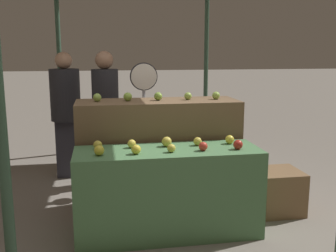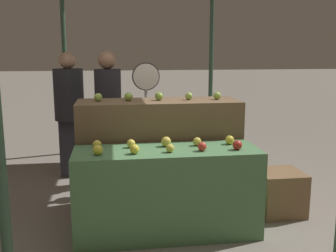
% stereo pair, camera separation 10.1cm
% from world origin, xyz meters
% --- Properties ---
extents(ground_plane, '(60.00, 60.00, 0.00)m').
position_xyz_m(ground_plane, '(0.00, 0.00, 0.00)').
color(ground_plane, gray).
extents(display_counter_front, '(1.63, 0.55, 0.78)m').
position_xyz_m(display_counter_front, '(0.00, 0.00, 0.39)').
color(display_counter_front, '#4C7A4C').
rests_on(display_counter_front, ground_plane).
extents(display_counter_back, '(1.63, 0.55, 1.14)m').
position_xyz_m(display_counter_back, '(0.00, 0.60, 0.57)').
color(display_counter_back, brown).
rests_on(display_counter_back, ground_plane).
extents(apple_front_0, '(0.08, 0.08, 0.08)m').
position_xyz_m(apple_front_0, '(-0.59, -0.10, 0.83)').
color(apple_front_0, gold).
rests_on(apple_front_0, display_counter_front).
extents(apple_front_1, '(0.08, 0.08, 0.08)m').
position_xyz_m(apple_front_1, '(-0.29, -0.11, 0.82)').
color(apple_front_1, gold).
rests_on(apple_front_1, display_counter_front).
extents(apple_front_2, '(0.07, 0.07, 0.07)m').
position_xyz_m(apple_front_2, '(0.01, -0.10, 0.82)').
color(apple_front_2, gold).
rests_on(apple_front_2, display_counter_front).
extents(apple_front_3, '(0.08, 0.08, 0.08)m').
position_xyz_m(apple_front_3, '(0.29, -0.10, 0.82)').
color(apple_front_3, red).
rests_on(apple_front_3, display_counter_front).
extents(apple_front_4, '(0.08, 0.08, 0.08)m').
position_xyz_m(apple_front_4, '(0.60, -0.10, 0.83)').
color(apple_front_4, '#AD281E').
rests_on(apple_front_4, display_counter_front).
extents(apple_front_5, '(0.08, 0.08, 0.08)m').
position_xyz_m(apple_front_5, '(-0.60, 0.11, 0.82)').
color(apple_front_5, gold).
rests_on(apple_front_5, display_counter_front).
extents(apple_front_6, '(0.08, 0.08, 0.08)m').
position_xyz_m(apple_front_6, '(-0.31, 0.11, 0.82)').
color(apple_front_6, yellow).
rests_on(apple_front_6, display_counter_front).
extents(apple_front_7, '(0.09, 0.09, 0.09)m').
position_xyz_m(apple_front_7, '(0.01, 0.11, 0.83)').
color(apple_front_7, gold).
rests_on(apple_front_7, display_counter_front).
extents(apple_front_8, '(0.08, 0.08, 0.08)m').
position_xyz_m(apple_front_8, '(0.29, 0.10, 0.82)').
color(apple_front_8, gold).
rests_on(apple_front_8, display_counter_front).
extents(apple_front_9, '(0.08, 0.08, 0.08)m').
position_xyz_m(apple_front_9, '(0.60, 0.11, 0.82)').
color(apple_front_9, gold).
rests_on(apple_front_9, display_counter_front).
extents(apple_back_0, '(0.08, 0.08, 0.08)m').
position_xyz_m(apple_back_0, '(-0.60, 0.61, 1.18)').
color(apple_back_0, '#8EB247').
rests_on(apple_back_0, display_counter_back).
extents(apple_back_1, '(0.09, 0.09, 0.09)m').
position_xyz_m(apple_back_1, '(-0.30, 0.61, 1.18)').
color(apple_back_1, '#84AD3D').
rests_on(apple_back_1, display_counter_back).
extents(apple_back_2, '(0.08, 0.08, 0.08)m').
position_xyz_m(apple_back_2, '(0.01, 0.61, 1.18)').
color(apple_back_2, '#7AA338').
rests_on(apple_back_2, display_counter_back).
extents(apple_back_3, '(0.08, 0.08, 0.08)m').
position_xyz_m(apple_back_3, '(0.31, 0.61, 1.18)').
color(apple_back_3, '#8EB247').
rests_on(apple_back_3, display_counter_back).
extents(apple_back_4, '(0.08, 0.08, 0.08)m').
position_xyz_m(apple_back_4, '(0.60, 0.59, 1.18)').
color(apple_back_4, '#8EB247').
rests_on(apple_back_4, display_counter_back).
extents(produce_scale, '(0.32, 0.20, 1.50)m').
position_xyz_m(produce_scale, '(-0.07, 1.20, 1.10)').
color(produce_scale, '#99999E').
rests_on(produce_scale, ground_plane).
extents(person_vendor_at_scale, '(0.38, 0.38, 1.63)m').
position_xyz_m(person_vendor_at_scale, '(-0.51, 1.48, 0.95)').
color(person_vendor_at_scale, '#2D2D38').
rests_on(person_vendor_at_scale, ground_plane).
extents(person_customer_left, '(0.38, 0.38, 1.62)m').
position_xyz_m(person_customer_left, '(-1.00, 1.85, 0.93)').
color(person_customer_left, '#2D2D38').
rests_on(person_customer_left, ground_plane).
extents(wooden_crate_side, '(0.44, 0.44, 0.44)m').
position_xyz_m(wooden_crate_side, '(1.19, 0.29, 0.22)').
color(wooden_crate_side, brown).
rests_on(wooden_crate_side, ground_plane).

